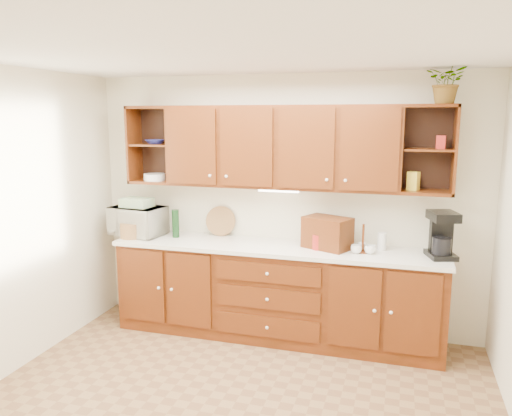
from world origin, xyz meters
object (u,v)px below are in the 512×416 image
Objects in this scene: coffee_maker at (442,235)px; potted_plant at (448,81)px; microwave at (138,221)px; bread_box at (327,233)px.

potted_plant reaches higher than coffee_maker.
microwave reaches higher than bread_box.
coffee_maker is (1.02, -0.01, 0.05)m from bread_box.
microwave is 1.46× the size of potted_plant.
bread_box is (2.02, 0.02, -0.00)m from microwave.
bread_box is at bearing 163.50° from coffee_maker.
potted_plant is at bearing 28.01° from bread_box.
coffee_maker is 1.10× the size of potted_plant.
microwave is 3.31m from potted_plant.
microwave is at bearing -178.58° from potted_plant.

